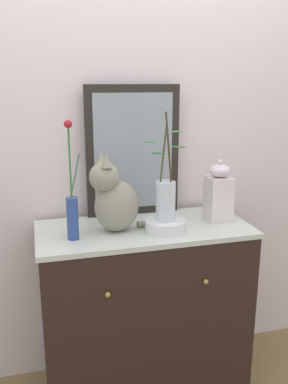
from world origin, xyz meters
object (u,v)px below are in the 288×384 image
vase_glass_clear (166,198)px  vase_slim_green (72,210)px  bowl_porcelain (165,225)px  mirror_leaning (134,151)px  cat_sitting (114,199)px  jar_lidded_porcelain (219,193)px  sideboard (144,311)px

vase_glass_clear → vase_slim_green: bearing=179.0°
bowl_porcelain → vase_glass_clear: bearing=-122.2°
mirror_leaning → vase_slim_green: 0.51m
cat_sitting → vase_glass_clear: 0.24m
cat_sitting → vase_glass_clear: bearing=-14.0°
mirror_leaning → vase_slim_green: bearing=-140.7°
vase_slim_green → vase_glass_clear: size_ratio=1.05×
bowl_porcelain → vase_glass_clear: 0.14m
vase_glass_clear → jar_lidded_porcelain: size_ratio=1.61×
mirror_leaning → cat_sitting: size_ratio=1.58×
cat_sitting → bowl_porcelain: (0.24, -0.06, -0.14)m
sideboard → vase_slim_green: vase_slim_green is taller
sideboard → mirror_leaning: 0.84m
mirror_leaning → jar_lidded_porcelain: (0.40, -0.22, -0.20)m
mirror_leaning → bowl_porcelain: bearing=-74.8°
cat_sitting → vase_slim_green: bearing=-165.8°
bowl_porcelain → vase_slim_green: bearing=179.1°
cat_sitting → bowl_porcelain: bearing=-13.9°
vase_slim_green → jar_lidded_porcelain: bearing=5.8°
cat_sitting → sideboard: bearing=7.6°
vase_glass_clear → mirror_leaning: bearing=105.2°
vase_slim_green → bowl_porcelain: (0.44, -0.01, -0.11)m
mirror_leaning → vase_glass_clear: mirror_leaning is taller
vase_slim_green → sideboard: bearing=11.4°
mirror_leaning → sideboard: bearing=-90.8°
vase_slim_green → vase_glass_clear: bearing=-1.0°
mirror_leaning → jar_lidded_porcelain: size_ratio=2.15×
sideboard → mirror_leaning: size_ratio=1.54×
sideboard → jar_lidded_porcelain: size_ratio=3.30×
mirror_leaning → vase_glass_clear: bearing=-74.8°
vase_slim_green → bowl_porcelain: size_ratio=2.72×
sideboard → bowl_porcelain: bearing=-42.9°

